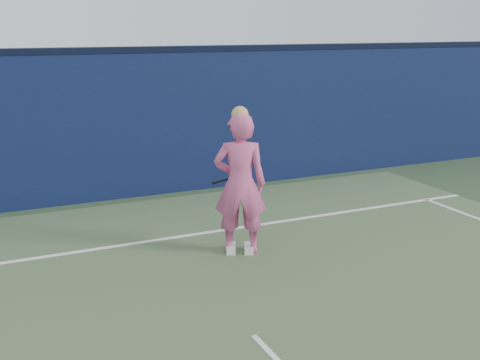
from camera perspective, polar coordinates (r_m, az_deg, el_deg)
name	(u,v)px	position (r m, az deg, el deg)	size (l,w,h in m)	color
backstop_wall	(116,127)	(10.67, -11.68, 4.98)	(24.00, 0.40, 2.50)	#0D163B
wall_cap	(112,50)	(10.54, -12.05, 11.96)	(24.00, 0.42, 0.10)	black
player	(240,184)	(7.84, 0.00, -0.37)	(0.81, 0.69, 1.97)	#DB5592
racket	(239,176)	(8.26, -0.07, 0.34)	(0.52, 0.24, 0.30)	black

